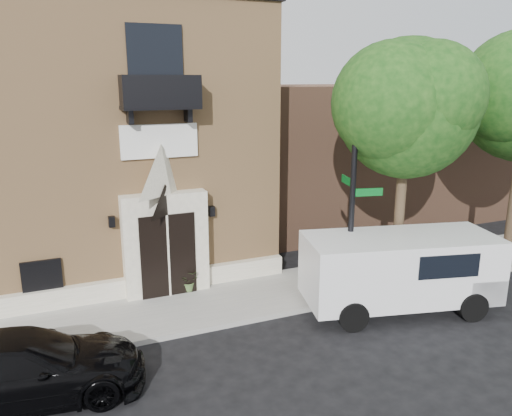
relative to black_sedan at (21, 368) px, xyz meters
The scene contains 12 objects.
ground 5.27m from the black_sedan, 13.73° to the left, with size 120.00×120.00×0.00m, color black.
sidewalk 6.70m from the black_sedan, 24.28° to the left, with size 42.00×3.00×0.15m, color gray.
church 10.20m from the black_sedan, 77.22° to the left, with size 12.20×11.01×9.30m.
neighbour_building 20.06m from the black_sedan, 30.95° to the left, with size 18.00×8.00×6.40m, color brown.
street_tree_left 12.32m from the black_sedan, ahead, with size 4.97×4.38×7.77m.
black_sedan is the anchor object (origin of this frame).
cargo_van 10.41m from the black_sedan, ahead, with size 5.94×3.44×2.28m.
street_sign 9.61m from the black_sedan, ahead, with size 1.00×1.14×6.39m.
fire_hydrant 9.14m from the black_sedan, 11.70° to the left, with size 0.48×0.38×0.84m.
dumpster 12.09m from the black_sedan, ahead, with size 1.96×1.36×1.17m.
planter 6.06m from the black_sedan, 38.90° to the left, with size 0.62×0.54×0.69m, color #4D6C36.
pedestrian_near 11.66m from the black_sedan, 12.09° to the left, with size 0.63×0.42×1.73m, color black.
Camera 1 is at (-4.12, -11.83, 6.70)m, focal length 35.00 mm.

